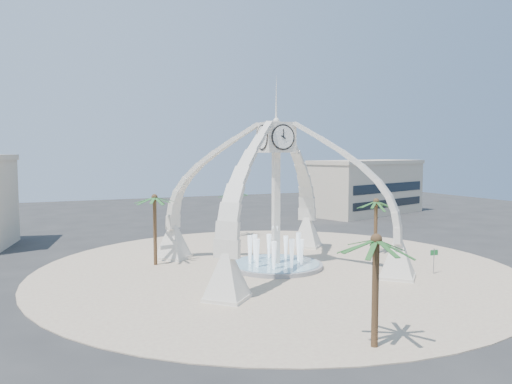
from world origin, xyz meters
name	(u,v)px	position (x,y,z in m)	size (l,w,h in m)	color
ground	(276,268)	(0.00, 0.00, 0.00)	(140.00, 140.00, 0.00)	#282828
plaza	(276,268)	(0.00, 0.00, 0.03)	(40.00, 40.00, 0.06)	#C3B391
clock_tower	(276,192)	(0.00, 0.00, 6.49)	(17.94, 17.94, 16.30)	silver
fountain	(276,265)	(0.00, 0.00, 0.29)	(8.00, 8.00, 3.62)	#949496
building_ne	(367,187)	(30.00, 28.00, 4.31)	(21.87, 14.17, 8.60)	#BDB194
palm_east	(376,202)	(11.42, 1.40, 5.06)	(4.48, 4.48, 5.82)	brown
palm_west	(155,198)	(-9.16, 5.09, 5.86)	(3.82, 3.82, 6.60)	brown
palm_north	(234,192)	(2.31, 15.78, 5.30)	(3.38, 3.38, 6.03)	brown
palm_south	(376,241)	(-3.13, -17.65, 5.42)	(4.43, 4.43, 6.19)	brown
street_sign	(434,256)	(10.61, -7.21, 1.53)	(0.78, 0.10, 2.14)	slate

